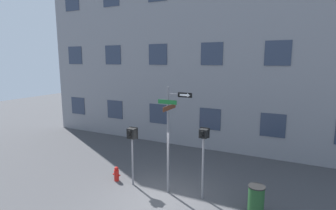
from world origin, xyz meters
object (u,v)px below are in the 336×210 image
(fire_hydrant, at_px, (116,174))
(pedestrian_signal_right, at_px, (203,145))
(pedestrian_signal_left, at_px, (132,140))
(trash_bin, at_px, (256,199))
(street_sign_pole, at_px, (170,131))

(fire_hydrant, bearing_deg, pedestrian_signal_right, 3.52)
(pedestrian_signal_left, xyz_separation_m, trash_bin, (5.02, 0.14, -1.50))
(street_sign_pole, relative_size, fire_hydrant, 6.57)
(pedestrian_signal_right, distance_m, fire_hydrant, 4.30)
(pedestrian_signal_left, height_order, fire_hydrant, pedestrian_signal_left)
(street_sign_pole, xyz_separation_m, pedestrian_signal_right, (1.30, 0.18, -0.43))
(street_sign_pole, xyz_separation_m, trash_bin, (3.28, 0.08, -2.07))
(pedestrian_signal_left, distance_m, pedestrian_signal_right, 3.04)
(street_sign_pole, bearing_deg, trash_bin, 1.46)
(pedestrian_signal_left, distance_m, fire_hydrant, 1.89)
(pedestrian_signal_left, relative_size, fire_hydrant, 3.86)
(fire_hydrant, bearing_deg, street_sign_pole, 1.39)
(pedestrian_signal_right, relative_size, trash_bin, 2.83)
(street_sign_pole, height_order, fire_hydrant, street_sign_pole)
(pedestrian_signal_right, bearing_deg, fire_hydrant, -176.48)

